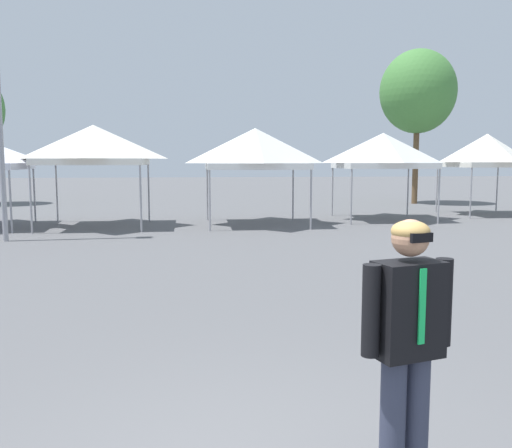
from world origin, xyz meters
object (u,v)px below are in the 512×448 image
Objects in this scene: canopy_tent_behind_center at (94,145)px; canopy_tent_right_of_center at (383,151)px; person_foreground at (407,339)px; tree_behind_tents_center at (418,92)px; canopy_tent_behind_right at (255,149)px; canopy_tent_behind_left at (487,151)px.

canopy_tent_right_of_center is at bearing 5.92° from canopy_tent_behind_center.
person_foreground is 0.23× the size of tree_behind_tents_center.
canopy_tent_behind_right reaches higher than canopy_tent_right_of_center.
canopy_tent_behind_left is at bearing 8.75° from canopy_tent_behind_center.
tree_behind_tents_center reaches higher than canopy_tent_behind_left.
canopy_tent_behind_right is at bearing -167.77° from canopy_tent_right_of_center.
canopy_tent_behind_center is 15.78m from person_foreground.
canopy_tent_behind_center is 5.23m from canopy_tent_behind_right.
canopy_tent_behind_right is 9.76m from canopy_tent_behind_left.
tree_behind_tents_center is (4.27, 7.06, 3.02)m from canopy_tent_right_of_center.
canopy_tent_behind_right is 0.44× the size of tree_behind_tents_center.
canopy_tent_right_of_center is at bearing 12.23° from canopy_tent_behind_right.
canopy_tent_right_of_center is (10.02, 1.04, -0.14)m from canopy_tent_behind_center.
tree_behind_tents_center reaches higher than person_foreground.
canopy_tent_right_of_center is 1.87× the size of person_foreground.
canopy_tent_right_of_center is 0.44× the size of tree_behind_tents_center.
tree_behind_tents_center is (14.29, 8.10, 2.88)m from canopy_tent_behind_center.
canopy_tent_right_of_center is at bearing -165.39° from canopy_tent_behind_left.
canopy_tent_behind_left reaches higher than canopy_tent_right_of_center.
canopy_tent_behind_right is at bearing 86.64° from person_foreground.
canopy_tent_behind_right is at bearing 0.01° from canopy_tent_behind_center.
canopy_tent_behind_right is (5.23, 0.00, -0.10)m from canopy_tent_behind_center.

